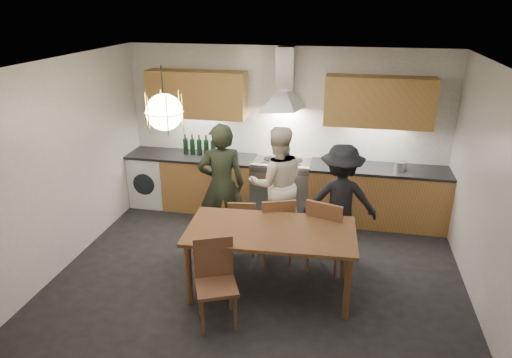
% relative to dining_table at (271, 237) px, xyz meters
% --- Properties ---
extents(ground, '(5.00, 5.00, 0.00)m').
position_rel_dining_table_xyz_m(ground, '(-0.19, 0.12, -0.71)').
color(ground, black).
rests_on(ground, ground).
extents(room_shell, '(5.02, 4.52, 2.61)m').
position_rel_dining_table_xyz_m(room_shell, '(-0.19, 0.12, 0.99)').
color(room_shell, white).
rests_on(room_shell, ground).
extents(counter_run, '(5.00, 0.62, 0.90)m').
position_rel_dining_table_xyz_m(counter_run, '(-0.17, 2.07, -0.26)').
color(counter_run, '#BE8649').
rests_on(counter_run, ground).
extents(range_stove, '(0.90, 0.60, 0.92)m').
position_rel_dining_table_xyz_m(range_stove, '(-0.19, 2.06, -0.27)').
color(range_stove, silver).
rests_on(range_stove, ground).
extents(wall_fixtures, '(4.30, 0.54, 1.10)m').
position_rel_dining_table_xyz_m(wall_fixtures, '(-0.19, 2.19, 1.16)').
color(wall_fixtures, tan).
rests_on(wall_fixtures, ground).
extents(pendant_lamp, '(0.43, 0.43, 0.70)m').
position_rel_dining_table_xyz_m(pendant_lamp, '(-1.19, 0.02, 1.39)').
color(pendant_lamp, black).
rests_on(pendant_lamp, ground).
extents(dining_table, '(1.96, 1.06, 0.81)m').
position_rel_dining_table_xyz_m(dining_table, '(0.00, 0.00, 0.00)').
color(dining_table, brown).
rests_on(dining_table, ground).
extents(chair_back_left, '(0.41, 0.41, 0.80)m').
position_rel_dining_table_xyz_m(chair_back_left, '(-0.51, 0.74, -0.26)').
color(chair_back_left, brown).
rests_on(chair_back_left, ground).
extents(chair_back_mid, '(0.55, 0.55, 0.94)m').
position_rel_dining_table_xyz_m(chair_back_mid, '(-0.03, 0.60, -0.18)').
color(chair_back_mid, brown).
rests_on(chair_back_mid, ground).
extents(chair_back_right, '(0.56, 0.56, 1.00)m').
position_rel_dining_table_xyz_m(chair_back_right, '(0.60, 0.52, -0.14)').
color(chair_back_right, brown).
rests_on(chair_back_right, ground).
extents(chair_front, '(0.55, 0.55, 0.93)m').
position_rel_dining_table_xyz_m(chair_front, '(-0.49, -0.61, -0.18)').
color(chair_front, brown).
rests_on(chair_front, ground).
extents(person_left, '(0.74, 0.60, 1.75)m').
position_rel_dining_table_xyz_m(person_left, '(-0.85, 0.99, 0.16)').
color(person_left, black).
rests_on(person_left, ground).
extents(person_mid, '(0.97, 0.86, 1.66)m').
position_rel_dining_table_xyz_m(person_mid, '(-0.14, 1.32, 0.12)').
color(person_mid, silver).
rests_on(person_mid, ground).
extents(person_right, '(1.04, 0.67, 1.53)m').
position_rel_dining_table_xyz_m(person_right, '(0.74, 1.07, 0.05)').
color(person_right, black).
rests_on(person_right, ground).
extents(mixing_bowl, '(0.30, 0.30, 0.07)m').
position_rel_dining_table_xyz_m(mixing_bowl, '(0.70, 2.07, 0.22)').
color(mixing_bowl, silver).
rests_on(mixing_bowl, counter_run).
extents(stock_pot, '(0.24, 0.24, 0.13)m').
position_rel_dining_table_xyz_m(stock_pot, '(1.57, 2.03, 0.25)').
color(stock_pot, '#B5B5B8').
rests_on(stock_pot, counter_run).
extents(wine_bottles, '(0.54, 0.08, 0.33)m').
position_rel_dining_table_xyz_m(wine_bottles, '(-1.53, 2.12, 0.35)').
color(wine_bottles, black).
rests_on(wine_bottles, counter_run).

